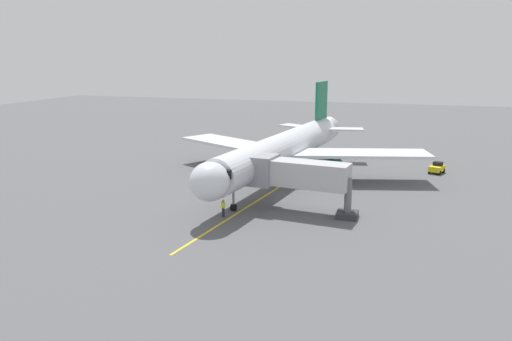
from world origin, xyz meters
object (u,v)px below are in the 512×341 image
object	(u,v)px
tug_near_nose	(437,168)
ground_crew_marshaller	(223,208)
safety_cone_nose_left	(200,192)
safety_cone_nose_right	(210,192)
baggage_cart_portside	(289,154)
ground_crew_wing_walker	(340,166)
airplane	(284,149)
jet_bridge	(293,174)

from	to	relation	value
tug_near_nose	ground_crew_marshaller	bearing A→B (deg)	51.52
tug_near_nose	safety_cone_nose_left	bearing A→B (deg)	36.18
tug_near_nose	safety_cone_nose_left	size ratio (longest dim) A/B	4.88
safety_cone_nose_left	safety_cone_nose_right	world-z (taller)	same
safety_cone_nose_left	baggage_cart_portside	bearing A→B (deg)	-101.94
ground_crew_wing_walker	ground_crew_marshaller	bearing A→B (deg)	70.15
airplane	jet_bridge	bearing A→B (deg)	108.29
jet_bridge	tug_near_nose	world-z (taller)	jet_bridge
tug_near_nose	baggage_cart_portside	size ratio (longest dim) A/B	0.98
ground_crew_wing_walker	baggage_cart_portside	xyz separation A→B (m)	(8.73, -7.00, -0.23)
airplane	baggage_cart_portside	distance (m)	14.32
airplane	ground_crew_wing_walker	world-z (taller)	airplane
safety_cone_nose_right	tug_near_nose	bearing A→B (deg)	-143.21
baggage_cart_portside	safety_cone_nose_left	world-z (taller)	baggage_cart_portside
jet_bridge	safety_cone_nose_right	distance (m)	11.29
ground_crew_wing_walker	tug_near_nose	world-z (taller)	ground_crew_wing_walker
ground_crew_marshaller	tug_near_nose	xyz separation A→B (m)	(-20.45, -25.73, -0.18)
jet_bridge	ground_crew_marshaller	xyz separation A→B (m)	(5.91, 3.95, -2.88)
airplane	baggage_cart_portside	world-z (taller)	airplane
airplane	ground_crew_marshaller	xyz separation A→B (m)	(1.99, 15.82, -3.12)
jet_bridge	safety_cone_nose_left	xyz separation A→B (m)	(11.32, -2.86, -3.49)
ground_crew_wing_walker	baggage_cart_portside	size ratio (longest dim) A/B	0.62
ground_crew_marshaller	baggage_cart_portside	bearing A→B (deg)	-88.81
jet_bridge	baggage_cart_portside	distance (m)	26.54
jet_bridge	ground_crew_marshaller	size ratio (longest dim) A/B	6.74
ground_crew_marshaller	tug_near_nose	size ratio (longest dim) A/B	0.64
safety_cone_nose_left	ground_crew_wing_walker	bearing A→B (deg)	-130.79
baggage_cart_portside	jet_bridge	bearing A→B (deg)	104.34
jet_bridge	safety_cone_nose_right	size ratio (longest dim) A/B	20.94
ground_crew_wing_walker	safety_cone_nose_right	size ratio (longest dim) A/B	3.11
tug_near_nose	safety_cone_nose_right	bearing A→B (deg)	36.79
baggage_cart_portside	safety_cone_nose_left	bearing A→B (deg)	78.06
airplane	safety_cone_nose_left	world-z (taller)	airplane
jet_bridge	ground_crew_wing_walker	bearing A→B (deg)	-96.78
baggage_cart_portside	safety_cone_nose_left	xyz separation A→B (m)	(4.79, 22.68, -0.38)
airplane	ground_crew_marshaller	distance (m)	16.24
airplane	safety_cone_nose_right	bearing A→B (deg)	53.76
safety_cone_nose_left	ground_crew_marshaller	bearing A→B (deg)	128.42
jet_bridge	baggage_cart_portside	bearing A→B (deg)	-75.66
airplane	baggage_cart_portside	size ratio (longest dim) A/B	14.72
ground_crew_marshaller	safety_cone_nose_right	bearing A→B (deg)	-59.10
baggage_cart_portside	ground_crew_wing_walker	bearing A→B (deg)	141.26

